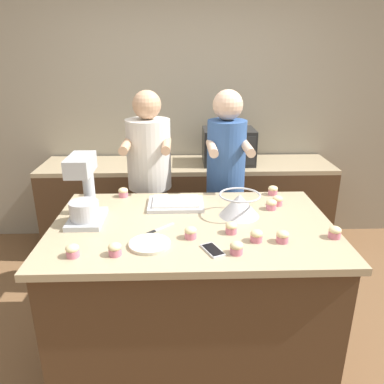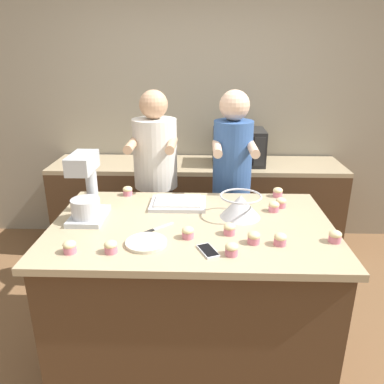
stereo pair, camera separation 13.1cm
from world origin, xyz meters
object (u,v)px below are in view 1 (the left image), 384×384
Objects in this scene: cupcake_7 at (335,232)px; cupcake_10 at (273,190)px; person_right at (225,189)px; cupcake_0 at (271,204)px; cupcake_5 at (237,248)px; cupcake_8 at (191,232)px; cupcake_4 at (73,251)px; cupcake_11 at (278,200)px; microwave_oven at (229,146)px; cell_phone at (213,250)px; small_plate at (150,244)px; baking_tray at (176,203)px; cupcake_3 at (123,192)px; mixing_bowl at (239,204)px; knife at (157,230)px; stand_mixer at (84,193)px; cupcake_2 at (115,249)px; person_left at (150,192)px; cupcake_6 at (283,236)px; cupcake_9 at (231,228)px; cupcake_1 at (256,236)px.

cupcake_7 is 0.69m from cupcake_10.
cupcake_0 is at bearing -68.70° from person_right.
cupcake_8 is (-0.22, 0.18, 0.00)m from cupcake_5.
cupcake_4 and cupcake_11 have the same top height.
person_right is at bearing -98.69° from microwave_oven.
cell_phone is 0.73× the size of small_plate.
cupcake_11 reaches higher than small_plate.
baking_tray is at bearing -112.05° from microwave_oven.
small_plate is 3.26× the size of cupcake_3.
small_plate is at bearing -144.82° from mixing_bowl.
small_plate is at bearing 15.08° from cupcake_4.
knife is at bearing -158.26° from cupcake_0.
knife is 0.98m from cupcake_7.
microwave_oven is at bearing 95.14° from cupcake_0.
mixing_bowl is (0.92, 0.05, -0.10)m from stand_mixer.
cupcake_10 is (0.98, 0.81, 0.00)m from cupcake_2.
cupcake_0 is at bearing 31.32° from cupcake_2.
person_left is 1.29m from cupcake_6.
cupcake_4 is at bearing -164.92° from small_plate.
cupcake_6 reaches higher than cell_phone.
cupcake_9 and cupcake_11 have the same top height.
small_plate is (-0.63, -1.76, -0.10)m from microwave_oven.
cupcake_2 is 0.65m from cupcake_9.
cell_phone is 2.38× the size of cupcake_8.
microwave_oven is at bearing 69.28° from knife.
cell_phone is at bearing -99.45° from microwave_oven.
person_left reaches higher than cupcake_5.
cupcake_2 is 1.00× the size of cupcake_3.
cupcake_5 is at bearing -100.17° from mixing_bowl.
cupcake_9 is (0.61, 0.22, 0.00)m from cupcake_2.
mixing_bowl is at bearing 3.41° from stand_mixer.
cupcake_5 is at bearing -134.51° from cupcake_1.
microwave_oven is at bearing 100.28° from cupcake_10.
cupcake_11 is at bearing 32.70° from cupcake_2.
baking_tray is 5.36× the size of cupcake_2.
mixing_bowl is 3.78× the size of cupcake_9.
microwave_oven reaches higher than small_plate.
person_left is at bearing 160.23° from cupcake_10.
cupcake_4 is 0.85m from cupcake_9.
cupcake_6 is at bearing 7.19° from cupcake_2.
person_right is 24.58× the size of cupcake_0.
cell_phone is 0.38m from knife.
microwave_oven is 1.75m from cupcake_6.
knife is 2.55× the size of cupcake_3.
cupcake_11 is at bearing -10.29° from cupcake_3.
person_left is 0.59m from person_right.
cupcake_9 is at bearing -60.34° from person_left.
cupcake_3 is 1.00× the size of cupcake_4.
person_right reaches higher than cupcake_0.
microwave_oven reaches higher than cupcake_3.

